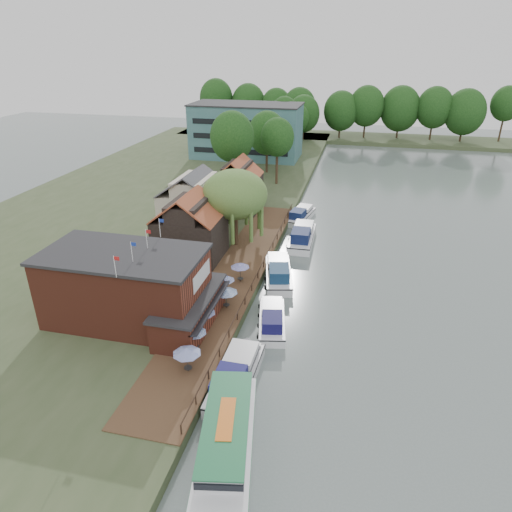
% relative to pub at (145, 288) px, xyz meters
% --- Properties ---
extents(ground, '(260.00, 260.00, 0.00)m').
position_rel_pub_xyz_m(ground, '(14.00, 1.00, -4.65)').
color(ground, '#586663').
rests_on(ground, ground).
extents(land_bank, '(50.00, 140.00, 1.00)m').
position_rel_pub_xyz_m(land_bank, '(-16.00, 36.00, -4.15)').
color(land_bank, '#384728').
rests_on(land_bank, ground).
extents(quay_deck, '(6.00, 50.00, 0.10)m').
position_rel_pub_xyz_m(quay_deck, '(6.00, 11.00, -3.60)').
color(quay_deck, '#47301E').
rests_on(quay_deck, land_bank).
extents(quay_rail, '(0.20, 49.00, 1.00)m').
position_rel_pub_xyz_m(quay_rail, '(8.70, 11.50, -3.15)').
color(quay_rail, black).
rests_on(quay_rail, land_bank).
extents(pub, '(20.00, 11.00, 7.30)m').
position_rel_pub_xyz_m(pub, '(0.00, 0.00, 0.00)').
color(pub, maroon).
rests_on(pub, land_bank).
extents(hotel_block, '(25.40, 12.40, 12.30)m').
position_rel_pub_xyz_m(hotel_block, '(-8.00, 71.00, 2.50)').
color(hotel_block, '#38666B').
rests_on(hotel_block, land_bank).
extents(cottage_a, '(8.60, 7.60, 8.50)m').
position_rel_pub_xyz_m(cottage_a, '(-1.00, 15.00, 0.60)').
color(cottage_a, black).
rests_on(cottage_a, land_bank).
extents(cottage_b, '(9.60, 8.60, 8.50)m').
position_rel_pub_xyz_m(cottage_b, '(-4.00, 25.00, 0.60)').
color(cottage_b, beige).
rests_on(cottage_b, land_bank).
extents(cottage_c, '(7.60, 7.60, 8.50)m').
position_rel_pub_xyz_m(cottage_c, '(0.00, 34.00, 0.60)').
color(cottage_c, black).
rests_on(cottage_c, land_bank).
extents(willow, '(8.60, 8.60, 10.43)m').
position_rel_pub_xyz_m(willow, '(3.50, 20.00, 1.56)').
color(willow, '#476B2D').
rests_on(willow, land_bank).
extents(umbrella_0, '(2.40, 2.40, 2.38)m').
position_rel_pub_xyz_m(umbrella_0, '(6.73, -6.49, -2.36)').
color(umbrella_0, navy).
rests_on(umbrella_0, quay_deck).
extents(umbrella_1, '(2.18, 2.18, 2.38)m').
position_rel_pub_xyz_m(umbrella_1, '(6.31, -3.56, -2.36)').
color(umbrella_1, navy).
rests_on(umbrella_1, quay_deck).
extents(umbrella_2, '(2.14, 2.14, 2.38)m').
position_rel_pub_xyz_m(umbrella_2, '(6.11, -0.32, -2.36)').
color(umbrella_2, navy).
rests_on(umbrella_2, quay_deck).
extents(umbrella_3, '(2.46, 2.46, 2.38)m').
position_rel_pub_xyz_m(umbrella_3, '(6.98, 3.91, -2.36)').
color(umbrella_3, navy).
rests_on(umbrella_3, quay_deck).
extents(umbrella_4, '(2.08, 2.08, 2.38)m').
position_rel_pub_xyz_m(umbrella_4, '(6.12, 6.46, -2.36)').
color(umbrella_4, navy).
rests_on(umbrella_4, quay_deck).
extents(umbrella_5, '(2.19, 2.19, 2.38)m').
position_rel_pub_xyz_m(umbrella_5, '(6.88, 9.85, -2.36)').
color(umbrella_5, '#1A1B92').
rests_on(umbrella_5, quay_deck).
extents(cruiser_0, '(3.45, 10.50, 2.56)m').
position_rel_pub_xyz_m(cruiser_0, '(10.72, -5.85, -3.37)').
color(cruiser_0, silver).
rests_on(cruiser_0, ground).
extents(cruiser_1, '(4.68, 9.47, 2.17)m').
position_rel_pub_xyz_m(cruiser_1, '(11.95, 3.36, -3.57)').
color(cruiser_1, white).
rests_on(cruiser_1, ground).
extents(cruiser_2, '(5.58, 10.85, 2.53)m').
position_rel_pub_xyz_m(cruiser_2, '(10.70, 13.40, -3.38)').
color(cruiser_2, white).
rests_on(cruiser_2, ground).
extents(cruiser_3, '(3.77, 10.96, 2.68)m').
position_rel_pub_xyz_m(cruiser_3, '(11.93, 25.11, -3.31)').
color(cruiser_3, white).
rests_on(cruiser_3, ground).
extents(cruiser_4, '(4.54, 9.66, 2.23)m').
position_rel_pub_xyz_m(cruiser_4, '(10.48, 34.12, -3.54)').
color(cruiser_4, white).
rests_on(cruiser_4, ground).
extents(tour_boat, '(6.31, 13.99, 2.95)m').
position_rel_pub_xyz_m(tour_boat, '(12.05, -13.22, -3.18)').
color(tour_boat, silver).
rests_on(tour_boat, ground).
extents(swan, '(0.44, 0.44, 0.44)m').
position_rel_pub_xyz_m(swan, '(11.59, -12.91, -4.43)').
color(swan, white).
rests_on(swan, ground).
extents(bank_tree_0, '(7.85, 7.85, 14.35)m').
position_rel_pub_xyz_m(bank_tree_0, '(-3.75, 44.21, 3.53)').
color(bank_tree_0, '#143811').
rests_on(bank_tree_0, land_bank).
extents(bank_tree_1, '(6.30, 6.30, 12.58)m').
position_rel_pub_xyz_m(bank_tree_1, '(3.31, 50.25, 2.64)').
color(bank_tree_1, '#143811').
rests_on(bank_tree_1, land_bank).
extents(bank_tree_2, '(7.73, 7.73, 12.62)m').
position_rel_pub_xyz_m(bank_tree_2, '(-0.33, 58.12, 2.66)').
color(bank_tree_2, '#143811').
rests_on(bank_tree_2, land_bank).
extents(bank_tree_3, '(6.26, 6.26, 13.33)m').
position_rel_pub_xyz_m(bank_tree_3, '(-0.42, 78.73, 3.02)').
color(bank_tree_3, '#143811').
rests_on(bank_tree_3, land_bank).
extents(bank_tree_4, '(6.52, 6.52, 10.53)m').
position_rel_pub_xyz_m(bank_tree_4, '(1.20, 88.55, 1.61)').
color(bank_tree_4, '#143811').
rests_on(bank_tree_4, land_bank).
extents(bank_tree_5, '(8.84, 8.84, 12.04)m').
position_rel_pub_xyz_m(bank_tree_5, '(2.10, 95.49, 2.37)').
color(bank_tree_5, '#143811').
rests_on(bank_tree_5, land_bank).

